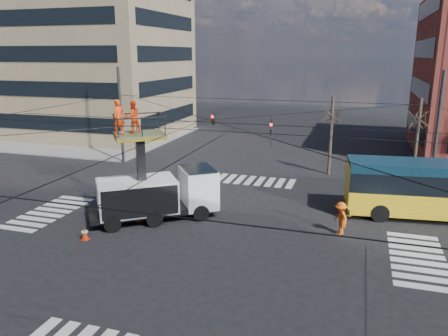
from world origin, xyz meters
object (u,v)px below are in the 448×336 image
traffic_cone (85,234)px  flagger (341,218)px  worker_ground (138,204)px  utility_truck (156,182)px

traffic_cone → flagger: flagger is taller
worker_ground → utility_truck: bearing=-58.0°
traffic_cone → worker_ground: size_ratio=0.31×
traffic_cone → worker_ground: (1.38, 2.97, 0.71)m
utility_truck → worker_ground: 1.59m
traffic_cone → flagger: 12.96m
utility_truck → worker_ground: (-0.80, -0.81, -1.11)m
worker_ground → traffic_cone: bearing=141.8°
flagger → worker_ground: bearing=-112.2°
flagger → utility_truck: bearing=-116.1°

